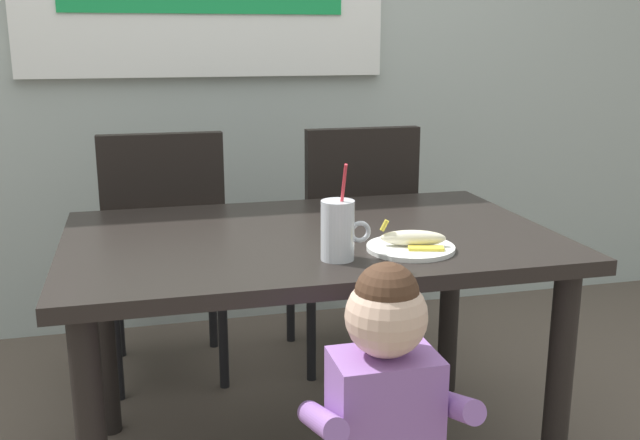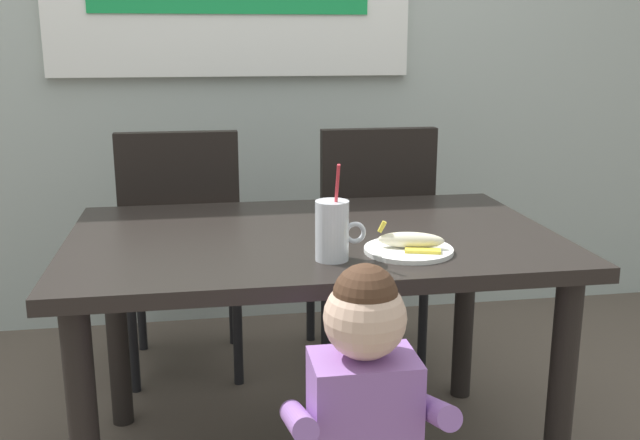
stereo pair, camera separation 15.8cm
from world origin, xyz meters
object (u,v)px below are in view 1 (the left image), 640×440
toddler_standing (384,406)px  peeled_banana (414,239)px  dining_chair_right (352,233)px  dining_chair_left (165,244)px  snack_plate (411,248)px  milk_cup (338,233)px  dining_table (311,268)px

toddler_standing → peeled_banana: toddler_standing is taller
peeled_banana → dining_chair_right: bearing=83.4°
dining_chair_left → snack_plate: (0.60, -0.91, 0.20)m
dining_chair_right → toddler_standing: size_ratio=1.15×
milk_cup → peeled_banana: bearing=7.6°
dining_table → dining_chair_right: bearing=63.9°
peeled_banana → snack_plate: bearing=154.3°
dining_table → peeled_banana: size_ratio=7.76×
dining_table → toddler_standing: size_ratio=1.63×
dining_chair_right → peeled_banana: (-0.10, -0.89, 0.22)m
dining_table → toddler_standing: (0.01, -0.62, -0.11)m
dining_chair_right → toddler_standing: 1.32m
dining_table → dining_chair_left: (-0.39, 0.68, -0.09)m
dining_chair_left → dining_table: bearing=119.6°
toddler_standing → peeled_banana: size_ratio=4.78×
toddler_standing → snack_plate: bearing=62.8°
dining_chair_right → peeled_banana: 0.92m
milk_cup → peeled_banana: 0.22m
dining_chair_right → toddler_standing: dining_chair_right is taller
dining_chair_right → toddler_standing: (-0.32, -1.28, -0.02)m
dining_chair_right → snack_plate: bearing=82.9°
peeled_banana → dining_table: bearing=134.1°
dining_chair_left → dining_chair_right: (0.71, -0.02, 0.00)m
dining_table → milk_cup: 0.31m
snack_plate → peeled_banana: peeled_banana is taller
snack_plate → peeled_banana: bearing=-25.7°
milk_cup → snack_plate: 0.22m
dining_table → snack_plate: bearing=-46.4°
dining_table → milk_cup: bearing=-88.0°
dining_chair_right → milk_cup: bearing=71.1°
dining_chair_left → snack_plate: 1.10m
dining_table → toddler_standing: 0.63m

